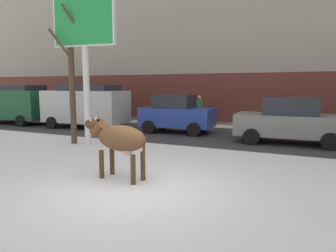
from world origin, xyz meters
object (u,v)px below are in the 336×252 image
billboard (84,31)px  car_blue_hatchback (177,114)px  car_darkgreen_van (15,103)px  bare_tree_far_back (71,77)px  cow_brown (119,139)px  car_silver_van (86,105)px  pedestrian_by_cars (126,108)px  car_grey_sedan (290,121)px  pedestrian_near_billboard (109,107)px  pedestrian_far_left (199,110)px

billboard → car_blue_hatchback: billboard is taller
car_darkgreen_van → bare_tree_far_back: size_ratio=0.89×
cow_brown → bare_tree_far_back: 5.61m
cow_brown → car_blue_hatchback: 7.80m
billboard → car_blue_hatchback: 5.84m
car_silver_van → pedestrian_by_cars: car_silver_van is taller
car_grey_sedan → pedestrian_by_cars: (-10.11, 3.77, -0.03)m
car_darkgreen_van → bare_tree_far_back: bare_tree_far_back is taller
car_grey_sedan → pedestrian_near_billboard: car_grey_sedan is taller
cow_brown → car_blue_hatchback: car_blue_hatchback is taller
cow_brown → car_darkgreen_van: (-12.11, 6.80, 0.25)m
car_grey_sedan → pedestrian_near_billboard: 11.98m
pedestrian_near_billboard → pedestrian_by_cars: same height
car_blue_hatchback → pedestrian_far_left: bearing=87.7°
cow_brown → car_blue_hatchback: bearing=103.2°
bare_tree_far_back → pedestrian_by_cars: bearing=107.4°
cow_brown → car_grey_sedan: bearing=63.0°
car_blue_hatchback → bare_tree_far_back: 5.37m
cow_brown → car_grey_sedan: 7.64m
car_blue_hatchback → pedestrian_by_cars: (-4.86, 2.99, -0.05)m
car_silver_van → car_blue_hatchback: car_silver_van is taller
billboard → car_darkgreen_van: billboard is taller
cow_brown → car_blue_hatchback: size_ratio=0.54×
billboard → bare_tree_far_back: (-0.70, -0.03, -1.69)m
pedestrian_far_left → car_darkgreen_van: bearing=-160.1°
pedestrian_far_left → billboard: bearing=-104.9°
pedestrian_near_billboard → bare_tree_far_back: bearing=-64.2°
cow_brown → car_darkgreen_van: bearing=150.7°
billboard → pedestrian_by_cars: size_ratio=3.21×
pedestrian_by_cars → car_silver_van: bearing=-94.4°
billboard → car_silver_van: 5.92m
cow_brown → billboard: bearing=138.6°
cow_brown → pedestrian_near_billboard: (-7.91, 10.58, -0.11)m
cow_brown → car_darkgreen_van: 13.89m
pedestrian_far_left → bare_tree_far_back: bearing=-109.7°
car_grey_sedan → bare_tree_far_back: 8.76m
pedestrian_far_left → car_grey_sedan: bearing=-36.4°
bare_tree_far_back → car_blue_hatchback: bearing=60.1°
car_silver_van → bare_tree_far_back: bearing=-56.2°
cow_brown → pedestrian_near_billboard: 13.21m
car_darkgreen_van → car_blue_hatchback: 10.37m
billboard → pedestrian_by_cars: 8.68m
billboard → pedestrian_near_billboard: bearing=120.1°
car_blue_hatchback → car_grey_sedan: car_blue_hatchback is taller
car_silver_van → pedestrian_far_left: bearing=33.9°
billboard → car_silver_van: size_ratio=1.19×
car_darkgreen_van → cow_brown: bearing=-29.3°
pedestrian_far_left → car_blue_hatchback: bearing=-92.3°
cow_brown → pedestrian_far_left: size_ratio=1.11×
cow_brown → pedestrian_far_left: pedestrian_far_left is taller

